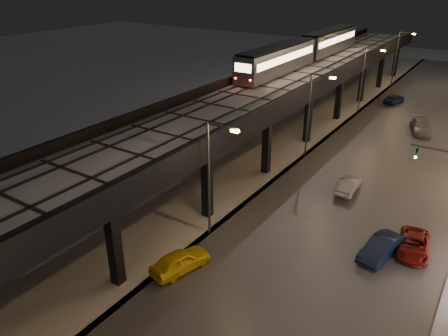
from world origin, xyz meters
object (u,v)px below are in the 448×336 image
Objects in this scene: subway_train at (306,49)px; car_onc_white at (421,127)px; car_far_white at (394,99)px; car_taxi at (180,261)px; car_onc_silver at (381,248)px; car_near_white at (348,185)px; car_onc_dark at (414,245)px.

subway_train is 18.47m from car_onc_white.
subway_train is 8.28× the size of car_far_white.
car_taxi is (8.79, -39.38, -7.54)m from subway_train.
car_onc_silver is 0.84× the size of car_onc_white.
car_near_white is 0.93× the size of car_onc_silver.
car_onc_white is (7.93, 37.18, 0.02)m from car_taxi.
car_onc_silver is 28.44m from car_onc_white.
car_near_white is at bearing -56.91° from subway_train.
car_taxi is at bearing -77.42° from subway_train.
car_taxi reaches higher than car_onc_silver.
car_near_white is 9.81m from car_onc_silver.
car_onc_silver is at bearing 114.55° from car_far_white.
subway_train is at bearing 134.12° from car_onc_silver.
car_near_white is at bearing 128.83° from car_onc_dark.
car_onc_dark is 26.90m from car_onc_white.
subway_train is 36.62m from car_onc_dark.
car_taxi reaches higher than car_onc_dark.
car_taxi reaches higher than car_near_white.
car_onc_dark is at bearing 117.76° from car_far_white.
subway_train reaches higher than car_onc_silver.
car_onc_silver reaches higher than car_far_white.
car_onc_silver is at bearing -101.44° from car_onc_white.
car_near_white is at bearing 108.65° from car_far_white.
car_far_white is 0.79× the size of car_onc_white.
car_onc_silver is (10.82, 8.89, -0.02)m from car_taxi.
car_onc_silver is at bearing -57.26° from subway_train.
car_onc_white is (16.72, -2.20, -7.53)m from subway_train.
car_far_white is 0.92× the size of car_onc_dark.
car_far_white is at bearing 39.67° from subway_train.
car_onc_white is at bearing 107.21° from car_onc_silver.
car_far_white is 12.62m from car_onc_white.
car_onc_white is at bearing -7.49° from subway_train.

